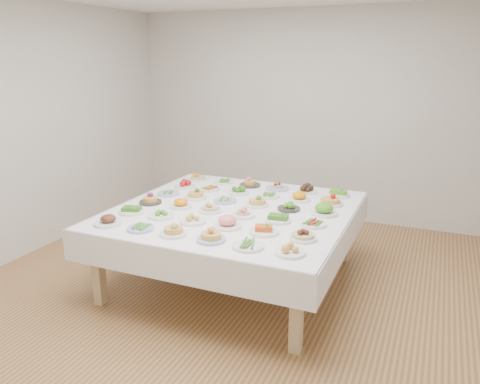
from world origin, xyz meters
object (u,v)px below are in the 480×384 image
at_px(dish_0, 108,218).
at_px(dish_35, 338,192).
at_px(dish_18, 168,193).
at_px(display_table, 234,215).

xyz_separation_m(dish_0, dish_35, (1.67, 1.69, -0.02)).
bearing_deg(dish_18, display_table, -11.27).
bearing_deg(display_table, dish_18, 168.73).
relative_size(display_table, dish_18, 9.53).
height_order(display_table, dish_0, dish_0).
height_order(display_table, dish_18, dish_18).
distance_m(dish_0, dish_18, 1.01).
xyz_separation_m(display_table, dish_35, (0.84, 0.84, 0.11)).
bearing_deg(display_table, dish_0, -134.62).
relative_size(display_table, dish_35, 9.54).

